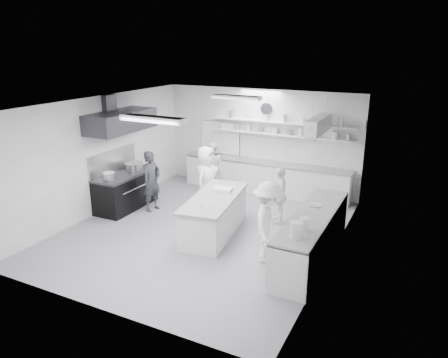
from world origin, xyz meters
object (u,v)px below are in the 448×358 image
at_px(stove, 126,191).
at_px(right_counter, 312,237).
at_px(cook_stove, 152,181).
at_px(cook_back, 212,166).
at_px(back_counter, 265,177).
at_px(prep_island, 215,216).

relative_size(stove, right_counter, 0.55).
bearing_deg(right_counter, cook_stove, 170.44).
height_order(cook_stove, cook_back, cook_stove).
bearing_deg(cook_back, stove, 43.28).
relative_size(back_counter, cook_stove, 3.11).
xyz_separation_m(stove, prep_island, (2.90, -0.40, -0.02)).
xyz_separation_m(back_counter, right_counter, (2.35, -3.40, 0.01)).
bearing_deg(cook_back, cook_stove, 57.89).
distance_m(back_counter, cook_stove, 3.42).
distance_m(stove, right_counter, 5.28).
bearing_deg(cook_back, back_counter, 178.03).
xyz_separation_m(back_counter, prep_island, (0.00, -3.20, -0.03)).
height_order(right_counter, cook_back, cook_back).
bearing_deg(prep_island, stove, 163.58).
distance_m(stove, back_counter, 4.03).
distance_m(prep_island, cook_stove, 2.25).
bearing_deg(back_counter, prep_island, -89.92).
bearing_deg(stove, prep_island, -7.87).
bearing_deg(stove, back_counter, 43.99).
bearing_deg(cook_back, right_counter, 125.46).
relative_size(back_counter, prep_island, 2.14).
relative_size(stove, back_counter, 0.36).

